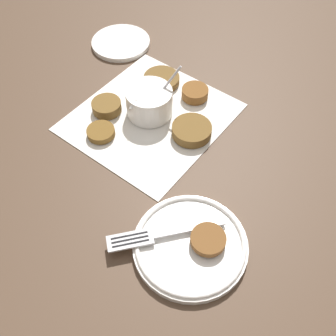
{
  "coord_description": "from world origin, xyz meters",
  "views": [
    {
      "loc": [
        0.44,
        0.44,
        0.59
      ],
      "look_at": [
        0.11,
        0.15,
        0.02
      ],
      "focal_mm": 42.0,
      "sensor_mm": 36.0,
      "label": 1
    }
  ],
  "objects": [
    {
      "name": "fritter_0",
      "position": [
        0.13,
        -0.01,
        0.01
      ],
      "size": [
        0.06,
        0.06,
        0.01
      ],
      "color": "brown",
      "rests_on": "napkin"
    },
    {
      "name": "serving_plate",
      "position": [
        0.2,
        0.28,
        0.01
      ],
      "size": [
        0.19,
        0.19,
        0.02
      ],
      "color": "white",
      "rests_on": "ground_plane"
    },
    {
      "name": "fritter_2",
      "position": [
        -0.07,
        -0.03,
        0.01
      ],
      "size": [
        0.08,
        0.08,
        0.02
      ],
      "color": "brown",
      "rests_on": "napkin"
    },
    {
      "name": "fritter_1",
      "position": [
        0.08,
        -0.06,
        0.01
      ],
      "size": [
        0.06,
        0.06,
        0.02
      ],
      "color": "brown",
      "rests_on": "napkin"
    },
    {
      "name": "fritter_3",
      "position": [
        -0.08,
        0.05,
        0.01
      ],
      "size": [
        0.06,
        0.06,
        0.02
      ],
      "color": "brown",
      "rests_on": "napkin"
    },
    {
      "name": "fritter_on_plate",
      "position": [
        0.18,
        0.3,
        0.02
      ],
      "size": [
        0.06,
        0.06,
        0.01
      ],
      "color": "brown",
      "rests_on": "serving_plate"
    },
    {
      "name": "sauce_bowl",
      "position": [
        0.02,
        0.01,
        0.03
      ],
      "size": [
        0.12,
        0.1,
        0.11
      ],
      "color": "white",
      "rests_on": "napkin"
    },
    {
      "name": "fritter_4",
      "position": [
        0.01,
        0.12,
        0.01
      ],
      "size": [
        0.08,
        0.08,
        0.02
      ],
      "color": "brown",
      "rests_on": "napkin"
    },
    {
      "name": "extra_saucer",
      "position": [
        -0.1,
        -0.21,
        0.01
      ],
      "size": [
        0.14,
        0.14,
        0.01
      ],
      "color": "white",
      "rests_on": "ground_plane"
    },
    {
      "name": "ground_plane",
      "position": [
        0.0,
        0.0,
        0.0
      ],
      "size": [
        4.0,
        4.0,
        0.0
      ],
      "primitive_type": "plane",
      "color": "#4C3828"
    },
    {
      "name": "fork",
      "position": [
        0.23,
        0.23,
        0.02
      ],
      "size": [
        0.17,
        0.13,
        0.0
      ],
      "color": "silver",
      "rests_on": "serving_plate"
    },
    {
      "name": "napkin",
      "position": [
        0.03,
        0.02,
        0.0
      ],
      "size": [
        0.33,
        0.31,
        0.0
      ],
      "color": "silver",
      "rests_on": "ground_plane"
    }
  ]
}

